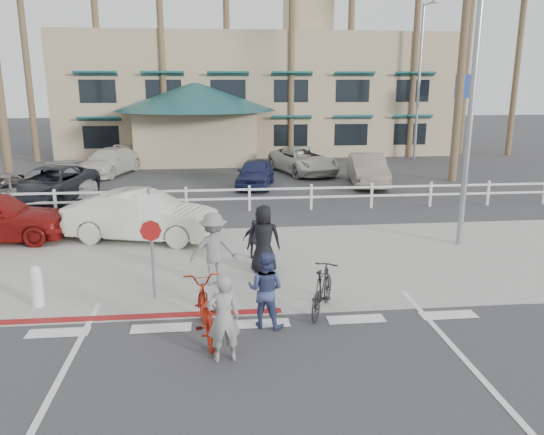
{
  "coord_description": "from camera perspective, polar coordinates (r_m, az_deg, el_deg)",
  "views": [
    {
      "loc": [
        -0.79,
        -9.34,
        4.79
      ],
      "look_at": [
        0.54,
        3.53,
        1.5
      ],
      "focal_mm": 35.0,
      "sensor_mm": 36.0,
      "label": 1
    }
  ],
  "objects": [
    {
      "name": "bike_red",
      "position": [
        10.45,
        -7.2,
        -9.85
      ],
      "size": [
        0.99,
        2.14,
        1.08
      ],
      "primitive_type": "imported",
      "rotation": [
        0.0,
        0.0,
        3.28
      ],
      "color": "maroon",
      "rests_on": "ground"
    },
    {
      "name": "sign_post",
      "position": [
        12.1,
        -12.85,
        -2.12
      ],
      "size": [
        0.5,
        0.1,
        2.9
      ],
      "primitive_type": null,
      "color": "gray",
      "rests_on": "ground"
    },
    {
      "name": "rider_red",
      "position": [
        9.44,
        -5.23,
        -10.76
      ],
      "size": [
        0.64,
        0.46,
        1.61
      ],
      "primitive_type": "imported",
      "rotation": [
        0.0,
        0.0,
        3.28
      ],
      "color": "gray",
      "rests_on": "ground"
    },
    {
      "name": "palm_9",
      "position": [
        39.67,
        24.97,
        15.46
      ],
      "size": [
        4.0,
        4.0,
        13.0
      ],
      "primitive_type": null,
      "color": "#133315",
      "rests_on": "ground"
    },
    {
      "name": "info_sign",
      "position": [
        34.71,
        19.63,
        10.17
      ],
      "size": [
        1.2,
        0.16,
        5.6
      ],
      "primitive_type": null,
      "color": "navy",
      "rests_on": "ground"
    },
    {
      "name": "palm_1",
      "position": [
        36.16,
        -24.97,
        15.7
      ],
      "size": [
        4.0,
        4.0,
        13.0
      ],
      "primitive_type": null,
      "color": "#133315",
      "rests_on": "ground"
    },
    {
      "name": "palm_4",
      "position": [
        35.45,
        -4.89,
        18.6
      ],
      "size": [
        4.0,
        4.0,
        15.0
      ],
      "primitive_type": null,
      "color": "#133315",
      "rests_on": "ground"
    },
    {
      "name": "bike_black",
      "position": [
        11.44,
        5.42,
        -7.71
      ],
      "size": [
        1.16,
        1.78,
        1.04
      ],
      "primitive_type": "imported",
      "rotation": [
        0.0,
        0.0,
        2.72
      ],
      "color": "black",
      "rests_on": "ground"
    },
    {
      "name": "lot_car_5",
      "position": [
        28.97,
        3.37,
        6.15
      ],
      "size": [
        3.7,
        5.58,
        1.42
      ],
      "primitive_type": "imported",
      "rotation": [
        0.0,
        0.0,
        0.28
      ],
      "color": "beige",
      "rests_on": "ground"
    },
    {
      "name": "streetlight_0",
      "position": [
        16.53,
        20.75,
        12.37
      ],
      "size": [
        0.6,
        2.0,
        9.0
      ],
      "primitive_type": null,
      "color": "gray",
      "rests_on": "ground"
    },
    {
      "name": "pedestrian_a",
      "position": [
        12.9,
        -6.29,
        -3.39
      ],
      "size": [
        1.17,
        0.68,
        1.79
      ],
      "primitive_type": "imported",
      "rotation": [
        0.0,
        0.0,
        3.15
      ],
      "color": "slate",
      "rests_on": "ground"
    },
    {
      "name": "sidewalk_plaza",
      "position": [
        14.66,
        -2.51,
        -4.79
      ],
      "size": [
        22.0,
        7.0,
        0.01
      ],
      "primitive_type": "cube",
      "color": "gray",
      "rests_on": "ground"
    },
    {
      "name": "rail_fence",
      "position": [
        20.34,
        -2.15,
        2.08
      ],
      "size": [
        29.4,
        0.16,
        1.0
      ],
      "primitive_type": null,
      "color": "silver",
      "rests_on": "ground"
    },
    {
      "name": "parking_lot",
      "position": [
        27.76,
        -4.22,
        4.3
      ],
      "size": [
        50.0,
        16.0,
        0.01
      ],
      "primitive_type": "cube",
      "color": "#333335",
      "rests_on": "ground"
    },
    {
      "name": "cross_street",
      "position": [
        18.48,
        -3.27,
        -0.76
      ],
      "size": [
        40.0,
        5.0,
        0.01
      ],
      "primitive_type": "cube",
      "color": "#333335",
      "rests_on": "ground"
    },
    {
      "name": "rider_black",
      "position": [
        10.66,
        -0.7,
        -7.75
      ],
      "size": [
        0.94,
        0.86,
        1.58
      ],
      "primitive_type": "imported",
      "rotation": [
        0.0,
        0.0,
        2.73
      ],
      "color": "navy",
      "rests_on": "ground"
    },
    {
      "name": "pedestrian_b",
      "position": [
        13.65,
        -0.91,
        -2.32
      ],
      "size": [
        0.9,
        0.61,
        1.79
      ],
      "primitive_type": "imported",
      "rotation": [
        0.0,
        0.0,
        3.09
      ],
      "color": "black",
      "rests_on": "ground"
    },
    {
      "name": "lot_car_2",
      "position": [
        25.15,
        -1.81,
        4.79
      ],
      "size": [
        2.28,
        4.07,
        1.31
      ],
      "primitive_type": "imported",
      "rotation": [
        0.0,
        0.0,
        -0.2
      ],
      "color": "#182048",
      "rests_on": "ground"
    },
    {
      "name": "palm_7",
      "position": [
        36.71,
        15.17,
        17.24
      ],
      "size": [
        4.0,
        4.0,
        14.0
      ],
      "primitive_type": null,
      "color": "#133315",
      "rests_on": "ground"
    },
    {
      "name": "car_white_sedan",
      "position": [
        16.96,
        -13.73,
        0.15
      ],
      "size": [
        4.96,
        2.77,
        1.55
      ],
      "primitive_type": "imported",
      "rotation": [
        0.0,
        0.0,
        1.32
      ],
      "color": "silver",
      "rests_on": "ground"
    },
    {
      "name": "palm_6",
      "position": [
        36.6,
        8.51,
        19.93
      ],
      "size": [
        4.0,
        4.0,
        17.0
      ],
      "primitive_type": null,
      "color": "#133315",
      "rests_on": "ground"
    },
    {
      "name": "palm_3",
      "position": [
        34.56,
        -11.81,
        17.64
      ],
      "size": [
        4.0,
        4.0,
        14.0
      ],
      "primitive_type": null,
      "color": "#133315",
      "rests_on": "ground"
    },
    {
      "name": "pedestrian_child",
      "position": [
        14.77,
        -1.86,
        -2.38
      ],
      "size": [
        0.69,
        0.38,
        1.12
      ],
      "primitive_type": "imported",
      "rotation": [
        0.0,
        0.0,
        2.97
      ],
      "color": "#26262E",
      "rests_on": "ground"
    },
    {
      "name": "lot_car_1",
      "position": [
        25.42,
        -20.9,
        3.88
      ],
      "size": [
        3.27,
        4.6,
        1.24
      ],
      "primitive_type": "imported",
      "rotation": [
        0.0,
        0.0,
        0.4
      ],
      "color": "#999999",
      "rests_on": "ground"
    },
    {
      "name": "bike_path",
      "position": [
        8.79,
        0.22,
        -18.7
      ],
      "size": [
        12.0,
        16.0,
        0.01
      ],
      "primitive_type": "cube",
      "color": "#333335",
      "rests_on": "ground"
    },
    {
      "name": "palm_8",
      "position": [
        39.22,
        20.41,
        17.38
      ],
      "size": [
        4.0,
        4.0,
        15.0
      ],
      "primitive_type": null,
      "color": "#133315",
      "rests_on": "ground"
    },
    {
      "name": "building",
      "position": [
        40.44,
        -2.05,
        15.47
      ],
      "size": [
        28.0,
        16.0,
        11.3
      ],
      "primitive_type": null,
      "color": "tan",
      "rests_on": "ground"
    },
    {
      "name": "curb_red",
      "position": [
        11.78,
        -16.46,
        -10.3
      ],
      "size": [
        7.0,
        0.25,
        0.02
      ],
      "primitive_type": "cube",
      "color": "maroon",
      "rests_on": "ground"
    },
    {
      "name": "ground",
      "position": [
        10.52,
        -0.98,
        -12.81
      ],
      "size": [
        140.0,
        140.0,
        0.0
      ],
      "primitive_type": "plane",
      "color": "#333335"
    },
    {
      "name": "palm_11",
      "position": [
        28.03,
        19.98,
        17.97
      ],
      "size": [
        4.0,
        4.0,
        14.0
      ],
      "primitive_type": null,
      "color": "#133315",
      "rests_on": "ground"
    },
    {
      "name": "lot_car_0",
      "position": [
        23.75,
        -22.74,
        3.27
      ],
      "size": [
        3.36,
        5.52,
        1.43
      ],
      "primitive_type": "imported",
      "rotation": [
        0.0,
        0.0,
        -0.2
      ],
      "color": "black",
      "rests_on": "ground"
    },
    {
      "name": "lot_car_4",
      "position": [
        29.9,
        -17.09,
        5.77
      ],
      "size": [
        3.29,
        5.15,
        1.39
      ],
      "primitive_type": "imported",
      "rotation": [
        0.0,
        0.0,
        -0.3
      ],
      "color": "silver",
      "rests_on": "ground"
    },
    {
      "name": "bollard_0",
      "position": [
        12.77,
        -23.99,
        -6.77
      ],
      "size": [
        0.26,
        0.26,
        0.95
      ],
      "primitive_type": null,
      "color": "silver",
      "rests_on": "ground"
    },
    {
      "name": "palm_5",
      "position": [
        34.71,
        2.1,
        17.08
      ],
      "size": [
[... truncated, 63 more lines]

